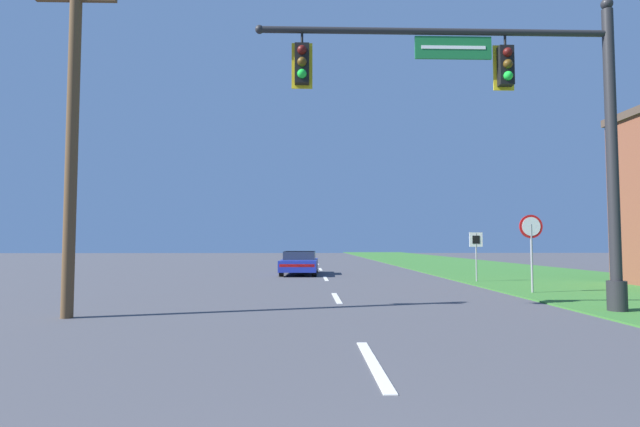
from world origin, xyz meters
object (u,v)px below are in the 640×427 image
Objects in this scene: signal_mast at (525,121)px; car_ahead at (300,263)px; stop_sign at (531,236)px; utility_pole_near at (72,129)px; route_sign_post at (476,245)px.

signal_mast reaches higher than car_ahead.
stop_sign is at bearing -52.86° from car_ahead.
utility_pole_near reaches higher than car_ahead.
signal_mast is at bearing 2.67° from utility_pole_near.
route_sign_post is (-0.18, 4.73, -0.34)m from stop_sign.
route_sign_post is 0.25× the size of utility_pole_near.
route_sign_post is at bearing 37.87° from utility_pole_near.
signal_mast is 10.44m from utility_pole_near.
car_ahead is 9.20m from route_sign_post.
signal_mast is 3.49× the size of stop_sign.
signal_mast is at bearing -115.46° from stop_sign.
stop_sign is (2.08, 4.36, -2.68)m from signal_mast.
stop_sign reaches higher than route_sign_post.
car_ahead is (-5.54, 14.42, -3.94)m from signal_mast.
signal_mast is 1.85× the size of car_ahead.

